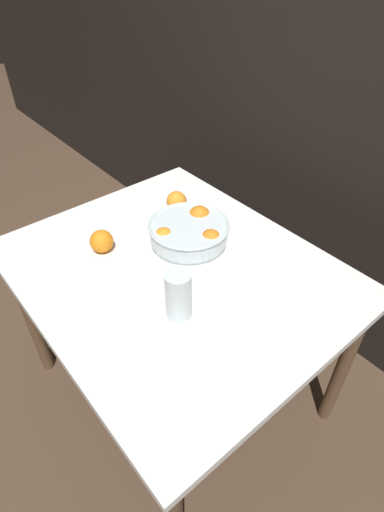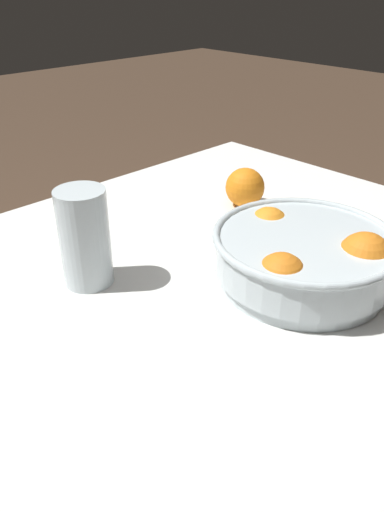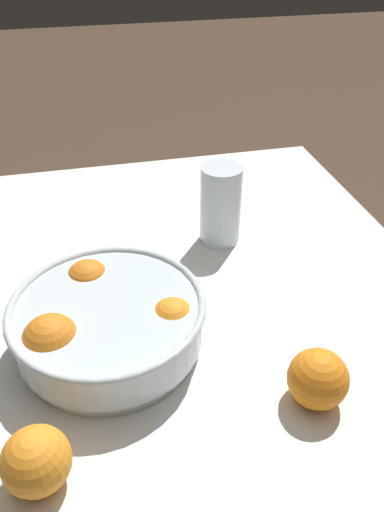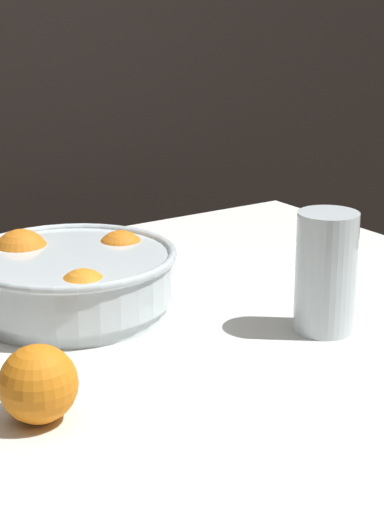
{
  "view_description": "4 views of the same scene",
  "coord_description": "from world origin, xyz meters",
  "px_view_note": "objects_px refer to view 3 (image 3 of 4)",
  "views": [
    {
      "loc": [
        0.81,
        -0.6,
        1.64
      ],
      "look_at": [
        0.07,
        0.02,
        0.82
      ],
      "focal_mm": 28.0,
      "sensor_mm": 36.0,
      "label": 1
    },
    {
      "loc": [
        0.53,
        0.49,
        1.18
      ],
      "look_at": [
        0.06,
        0.01,
        0.79
      ],
      "focal_mm": 35.0,
      "sensor_mm": 36.0,
      "label": 2
    },
    {
      "loc": [
        -0.63,
        0.12,
        1.3
      ],
      "look_at": [
        0.02,
        -0.02,
        0.82
      ],
      "focal_mm": 35.0,
      "sensor_mm": 36.0,
      "label": 3
    },
    {
      "loc": [
        -0.54,
        -0.89,
        1.17
      ],
      "look_at": [
        0.06,
        0.02,
        0.82
      ],
      "focal_mm": 60.0,
      "sensor_mm": 36.0,
      "label": 4
    }
  ],
  "objects_px": {
    "orange_loose_near_bowl": "(36,461)",
    "orange_loose_front": "(318,379)",
    "fruit_bowl": "(107,322)",
    "juice_glass": "(220,208)"
  },
  "relations": [
    {
      "from": "fruit_bowl",
      "to": "orange_loose_near_bowl",
      "type": "relative_size",
      "value": 3.57
    },
    {
      "from": "orange_loose_front",
      "to": "orange_loose_near_bowl",
      "type": "bearing_deg",
      "value": 95.83
    },
    {
      "from": "orange_loose_near_bowl",
      "to": "juice_glass",
      "type": "bearing_deg",
      "value": -37.57
    },
    {
      "from": "fruit_bowl",
      "to": "juice_glass",
      "type": "relative_size",
      "value": 1.83
    },
    {
      "from": "orange_loose_near_bowl",
      "to": "orange_loose_front",
      "type": "xyz_separation_m",
      "value": [
        0.04,
        -0.36,
        0.0
      ]
    },
    {
      "from": "juice_glass",
      "to": "orange_loose_front",
      "type": "bearing_deg",
      "value": -177.02
    },
    {
      "from": "fruit_bowl",
      "to": "orange_loose_front",
      "type": "bearing_deg",
      "value": -121.96
    },
    {
      "from": "fruit_bowl",
      "to": "orange_loose_near_bowl",
      "type": "xyz_separation_m",
      "value": [
        -0.2,
        0.1,
        -0.01
      ]
    },
    {
      "from": "fruit_bowl",
      "to": "orange_loose_front",
      "type": "height_order",
      "value": "fruit_bowl"
    },
    {
      "from": "orange_loose_near_bowl",
      "to": "fruit_bowl",
      "type": "bearing_deg",
      "value": -26.31
    }
  ]
}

